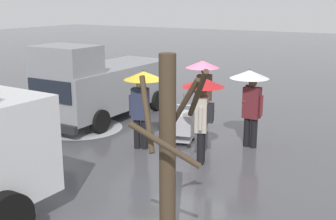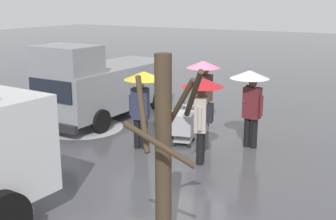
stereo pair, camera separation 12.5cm
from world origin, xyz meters
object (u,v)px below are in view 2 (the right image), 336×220
hand_dolly_boxes (172,122)px  pedestrian_black_side (204,78)px  pedestrian_far_side (202,100)px  bare_tree_near (164,158)px  pedestrian_pink_side (142,91)px  shopping_cart_vendor (184,124)px  cargo_van_parked_right (103,84)px  pedestrian_white_side (251,90)px

hand_dolly_boxes → pedestrian_black_side: pedestrian_black_side is taller
pedestrian_far_side → bare_tree_near: bare_tree_near is taller
pedestrian_pink_side → shopping_cart_vendor: bearing=-128.9°
hand_dolly_boxes → pedestrian_far_side: (-1.58, 1.26, 1.08)m
cargo_van_parked_right → pedestrian_white_side: bearing=176.9°
hand_dolly_boxes → cargo_van_parked_right: bearing=-13.1°
bare_tree_near → shopping_cart_vendor: bearing=-63.9°
cargo_van_parked_right → bare_tree_near: bearing=135.3°
shopping_cart_vendor → pedestrian_white_side: bearing=-157.7°
hand_dolly_boxes → pedestrian_black_side: (-0.23, -1.53, 1.08)m
pedestrian_white_side → pedestrian_far_side: size_ratio=1.00×
cargo_van_parked_right → pedestrian_pink_side: (-2.88, 1.89, 0.41)m
pedestrian_black_side → pedestrian_white_side: same height
pedestrian_far_side → hand_dolly_boxes: bearing=-38.7°
shopping_cart_vendor → pedestrian_white_side: 2.04m
hand_dolly_boxes → pedestrian_far_side: size_ratio=0.61×
cargo_van_parked_right → pedestrian_white_side: size_ratio=2.49×
pedestrian_black_side → bare_tree_near: size_ratio=0.67×
pedestrian_far_side → cargo_van_parked_right: bearing=-23.0°
pedestrian_pink_side → pedestrian_white_side: size_ratio=1.00×
pedestrian_pink_side → pedestrian_far_side: size_ratio=1.00×
cargo_van_parked_right → bare_tree_near: size_ratio=1.67×
hand_dolly_boxes → bare_tree_near: size_ratio=0.41×
pedestrian_pink_side → bare_tree_near: bearing=127.9°
cargo_van_parked_right → pedestrian_far_side: bearing=157.0°
shopping_cart_vendor → pedestrian_black_side: size_ratio=0.47×
pedestrian_pink_side → pedestrian_white_side: (-2.39, -1.60, 0.00)m
pedestrian_pink_side → bare_tree_near: 5.32m
shopping_cart_vendor → hand_dolly_boxes: hand_dolly_boxes is taller
pedestrian_white_side → hand_dolly_boxes: bearing=11.4°
shopping_cart_vendor → pedestrian_pink_side: bearing=51.1°
cargo_van_parked_right → pedestrian_black_side: (-3.34, -0.80, 0.39)m
pedestrian_black_side → bare_tree_near: 7.44m
hand_dolly_boxes → pedestrian_far_side: pedestrian_far_side is taller
cargo_van_parked_right → pedestrian_black_side: bearing=-166.5°
pedestrian_white_side → bare_tree_near: size_ratio=0.67×
pedestrian_black_side → pedestrian_white_side: bearing=150.5°
cargo_van_parked_right → hand_dolly_boxes: 3.27m
cargo_van_parked_right → pedestrian_black_side: size_ratio=2.49×
shopping_cart_vendor → bare_tree_near: (-2.51, 5.13, 1.13)m
cargo_van_parked_right → hand_dolly_boxes: cargo_van_parked_right is taller
pedestrian_far_side → pedestrian_pink_side: bearing=-3.1°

